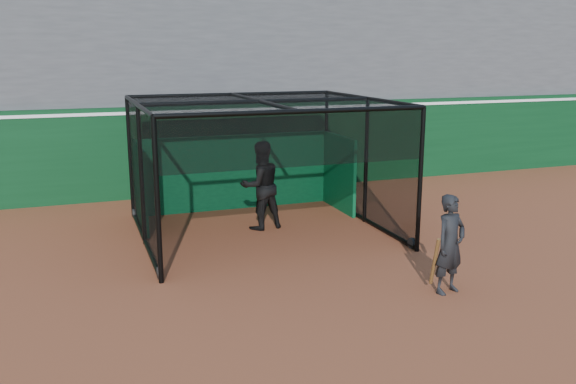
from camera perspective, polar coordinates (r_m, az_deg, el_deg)
name	(u,v)px	position (r m, az deg, el deg)	size (l,w,h in m)	color
ground	(318,305)	(9.89, 2.79, -10.51)	(120.00, 120.00, 0.00)	brown
outfield_wall	(204,148)	(17.43, -7.89, 4.12)	(50.00, 0.50, 2.50)	#093417
grandstand	(177,35)	(20.94, -10.38, 14.26)	(50.00, 7.85, 8.95)	#4C4C4F
batting_cage	(261,168)	(13.36, -2.58, 2.23)	(5.22, 4.80, 2.90)	black
batter	(261,185)	(13.72, -2.57, 0.62)	(0.97, 0.76, 2.00)	black
on_deck_player	(450,244)	(10.44, 14.93, -4.76)	(0.70, 0.55, 1.68)	black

